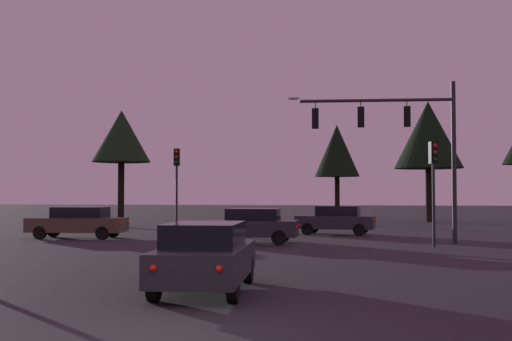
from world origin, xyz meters
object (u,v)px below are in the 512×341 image
(car_crossing_right, at_px, (78,222))
(tree_left_far, at_px, (337,151))
(car_nearside_lane, at_px, (206,256))
(traffic_light_corner_left, at_px, (177,174))
(car_crossing_left, at_px, (251,225))
(traffic_light_corner_right, at_px, (434,172))
(car_far_lane, at_px, (336,220))
(tree_behind_sign, at_px, (121,137))
(traffic_signal_mast_arm, at_px, (399,132))
(tree_right_cluster, at_px, (428,135))

(car_crossing_right, height_order, tree_left_far, tree_left_far)
(car_nearside_lane, bearing_deg, tree_left_far, 85.30)
(traffic_light_corner_left, relative_size, car_crossing_left, 1.08)
(traffic_light_corner_right, xyz_separation_m, car_crossing_left, (-7.62, 0.78, -2.23))
(car_far_lane, distance_m, tree_left_far, 11.81)
(traffic_light_corner_right, distance_m, tree_behind_sign, 22.12)
(car_crossing_left, bearing_deg, car_nearside_lane, -85.57)
(tree_behind_sign, relative_size, tree_left_far, 1.08)
(traffic_signal_mast_arm, height_order, traffic_light_corner_right, traffic_signal_mast_arm)
(traffic_light_corner_left, height_order, tree_left_far, tree_left_far)
(car_crossing_right, bearing_deg, traffic_signal_mast_arm, -2.90)
(tree_right_cluster, bearing_deg, traffic_light_corner_right, -97.02)
(traffic_light_corner_left, xyz_separation_m, traffic_light_corner_right, (12.34, -5.76, -0.18))
(traffic_signal_mast_arm, xyz_separation_m, traffic_light_corner_left, (-11.14, 3.99, -1.67))
(tree_right_cluster, bearing_deg, car_far_lane, -113.26)
(traffic_light_corner_right, xyz_separation_m, tree_left_far, (-4.10, 18.08, 2.15))
(traffic_signal_mast_arm, xyz_separation_m, tree_left_far, (-2.90, 16.31, 0.30))
(traffic_signal_mast_arm, distance_m, car_far_lane, 7.30)
(tree_right_cluster, bearing_deg, traffic_signal_mast_arm, -100.73)
(car_far_lane, height_order, tree_right_cluster, tree_right_cluster)
(traffic_signal_mast_arm, xyz_separation_m, car_crossing_right, (-15.12, 0.77, -4.08))
(tree_left_far, distance_m, tree_right_cluster, 8.73)
(car_nearside_lane, xyz_separation_m, car_far_lane, (2.57, 19.46, -0.00))
(tree_left_far, relative_size, tree_right_cluster, 0.76)
(tree_left_far, bearing_deg, car_crossing_left, -101.49)
(traffic_signal_mast_arm, relative_size, car_crossing_right, 1.54)
(tree_behind_sign, height_order, tree_left_far, tree_behind_sign)
(traffic_light_corner_right, distance_m, tree_right_cluster, 23.60)
(car_crossing_right, distance_m, car_far_lane, 13.11)
(traffic_light_corner_left, distance_m, tree_right_cluster, 23.33)
(car_nearside_lane, distance_m, tree_right_cluster, 37.19)
(traffic_signal_mast_arm, relative_size, car_nearside_lane, 1.69)
(traffic_signal_mast_arm, distance_m, car_crossing_left, 7.67)
(traffic_light_corner_left, distance_m, car_crossing_left, 7.28)
(car_nearside_lane, xyz_separation_m, tree_right_cluster, (9.45, 35.48, 5.90))
(car_crossing_right, xyz_separation_m, tree_behind_sign, (-1.64, 10.04, 5.07))
(traffic_signal_mast_arm, height_order, car_nearside_lane, traffic_signal_mast_arm)
(traffic_light_corner_left, distance_m, tree_left_far, 14.95)
(traffic_light_corner_right, distance_m, car_far_lane, 8.48)
(tree_behind_sign, bearing_deg, traffic_light_corner_left, -50.45)
(traffic_light_corner_left, xyz_separation_m, car_crossing_right, (-3.99, -3.22, -2.41))
(traffic_light_corner_left, height_order, car_crossing_right, traffic_light_corner_left)
(traffic_light_corner_right, relative_size, car_far_lane, 0.99)
(car_crossing_left, relative_size, tree_right_cluster, 0.45)
(traffic_light_corner_left, relative_size, traffic_light_corner_right, 1.06)
(traffic_signal_mast_arm, xyz_separation_m, car_nearside_lane, (-5.40, -14.12, -4.08))
(traffic_light_corner_left, bearing_deg, car_far_lane, 9.27)
(tree_behind_sign, bearing_deg, traffic_signal_mast_arm, -32.80)
(car_far_lane, distance_m, tree_right_cluster, 18.40)
(traffic_light_corner_left, relative_size, car_crossing_right, 0.96)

